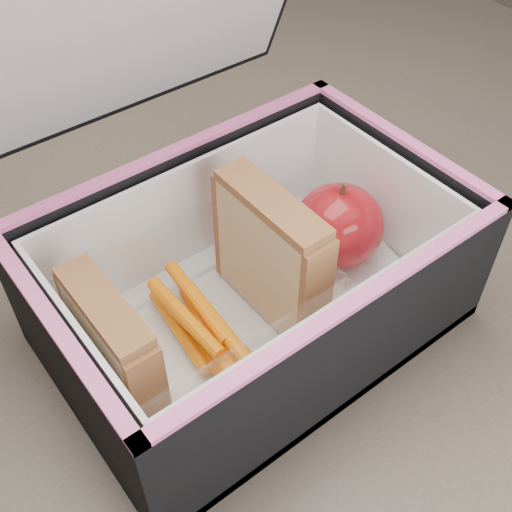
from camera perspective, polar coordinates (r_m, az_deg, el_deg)
The scene contains 8 objects.
kitchen_table at distance 0.61m, azimuth -0.37°, elevation -7.75°, with size 1.20×0.80×0.75m.
lunch_bag at distance 0.47m, azimuth -0.57°, elevation -0.86°, with size 0.30×0.28×0.29m.
plastic_tub at distance 0.46m, azimuth -5.11°, elevation -5.36°, with size 0.17×0.12×0.07m, color white, non-canonical shape.
sandwich_left at distance 0.43m, azimuth -12.46°, elevation -8.09°, with size 0.02×0.09×0.10m.
sandwich_right at distance 0.47m, azimuth 1.30°, elevation 0.07°, with size 0.03×0.10×0.11m.
carrot_sticks at distance 0.47m, azimuth -4.29°, elevation -6.95°, with size 0.04×0.14×0.03m.
paper_napkin at distance 0.54m, azimuth 7.55°, elevation -0.08°, with size 0.08×0.08×0.01m, color white.
red_apple at distance 0.51m, azimuth 7.35°, elevation 2.70°, with size 0.09×0.09×0.08m.
Camera 1 is at (-0.22, -0.29, 1.16)m, focal length 45.00 mm.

